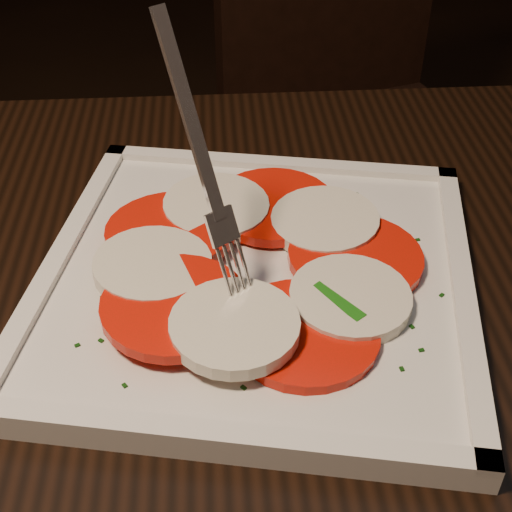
# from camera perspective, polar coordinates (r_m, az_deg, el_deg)

# --- Properties ---
(table) EXTENTS (1.28, 0.92, 0.75)m
(table) POSITION_cam_1_polar(r_m,az_deg,el_deg) (0.56, 5.55, -15.39)
(table) COLOR black
(table) RESTS_ON ground
(chair) EXTENTS (0.55, 0.55, 0.93)m
(chair) POSITION_cam_1_polar(r_m,az_deg,el_deg) (1.33, 7.42, 13.29)
(chair) COLOR black
(chair) RESTS_ON ground
(plate) EXTENTS (0.34, 0.34, 0.01)m
(plate) POSITION_cam_1_polar(r_m,az_deg,el_deg) (0.52, 0.00, -1.92)
(plate) COLOR silver
(plate) RESTS_ON table
(caprese_salad) EXTENTS (0.25, 0.24, 0.02)m
(caprese_salad) POSITION_cam_1_polar(r_m,az_deg,el_deg) (0.51, -0.01, -0.45)
(caprese_salad) COLOR red
(caprese_salad) RESTS_ON plate
(fork) EXTENTS (0.08, 0.08, 0.17)m
(fork) POSITION_cam_1_polar(r_m,az_deg,el_deg) (0.45, -5.14, 8.44)
(fork) COLOR white
(fork) RESTS_ON caprese_salad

